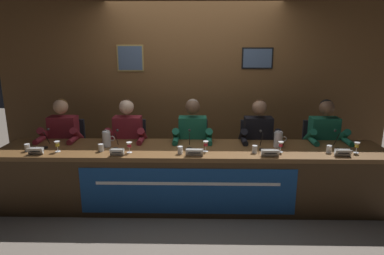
{
  "coord_description": "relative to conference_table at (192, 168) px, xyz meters",
  "views": [
    {
      "loc": [
        0.08,
        -3.85,
        1.96
      ],
      "look_at": [
        0.0,
        0.0,
        0.97
      ],
      "focal_mm": 31.76,
      "sensor_mm": 36.0,
      "label": 1
    }
  ],
  "objects": [
    {
      "name": "ground_plane",
      "position": [
        0.0,
        0.12,
        -0.51
      ],
      "size": [
        12.0,
        12.0,
        0.0
      ],
      "primitive_type": "plane",
      "color": "#70665B"
    },
    {
      "name": "wall_back_panelled",
      "position": [
        0.0,
        1.35,
        0.79
      ],
      "size": [
        5.78,
        0.14,
        2.6
      ],
      "color": "brown",
      "rests_on": "ground_plane"
    },
    {
      "name": "conference_table",
      "position": [
        0.0,
        0.0,
        0.0
      ],
      "size": [
        4.58,
        0.77,
        0.72
      ],
      "color": "brown",
      "rests_on": "ground_plane"
    },
    {
      "name": "chair_far_left",
      "position": [
        -1.71,
        0.68,
        -0.06
      ],
      "size": [
        0.44,
        0.45,
        0.91
      ],
      "color": "black",
      "rests_on": "ground_plane"
    },
    {
      "name": "panelist_far_left",
      "position": [
        -1.71,
        0.48,
        0.21
      ],
      "size": [
        0.51,
        0.48,
        1.24
      ],
      "color": "black",
      "rests_on": "ground_plane"
    },
    {
      "name": "nameplate_far_left",
      "position": [
        -1.75,
        -0.16,
        0.26
      ],
      "size": [
        0.17,
        0.06,
        0.08
      ],
      "color": "white",
      "rests_on": "conference_table"
    },
    {
      "name": "juice_glass_far_left",
      "position": [
        -1.54,
        -0.06,
        0.3
      ],
      "size": [
        0.06,
        0.06,
        0.12
      ],
      "color": "white",
      "rests_on": "conference_table"
    },
    {
      "name": "water_cup_far_left",
      "position": [
        -1.9,
        -0.04,
        0.25
      ],
      "size": [
        0.06,
        0.06,
        0.08
      ],
      "color": "silver",
      "rests_on": "conference_table"
    },
    {
      "name": "microphone_far_left",
      "position": [
        -1.74,
        0.11,
        0.29
      ],
      "size": [
        0.06,
        0.17,
        0.22
      ],
      "color": "black",
      "rests_on": "conference_table"
    },
    {
      "name": "chair_left",
      "position": [
        -0.85,
        0.68,
        -0.06
      ],
      "size": [
        0.44,
        0.45,
        0.91
      ],
      "color": "black",
      "rests_on": "ground_plane"
    },
    {
      "name": "panelist_left",
      "position": [
        -0.85,
        0.48,
        0.21
      ],
      "size": [
        0.51,
        0.48,
        1.24
      ],
      "color": "black",
      "rests_on": "ground_plane"
    },
    {
      "name": "nameplate_left",
      "position": [
        -0.82,
        -0.18,
        0.26
      ],
      "size": [
        0.15,
        0.06,
        0.08
      ],
      "color": "white",
      "rests_on": "conference_table"
    },
    {
      "name": "juice_glass_left",
      "position": [
        -0.71,
        -0.07,
        0.3
      ],
      "size": [
        0.06,
        0.06,
        0.12
      ],
      "color": "white",
      "rests_on": "conference_table"
    },
    {
      "name": "water_cup_left",
      "position": [
        -1.05,
        -0.03,
        0.25
      ],
      "size": [
        0.06,
        0.06,
        0.08
      ],
      "color": "silver",
      "rests_on": "conference_table"
    },
    {
      "name": "microphone_left",
      "position": [
        -0.89,
        0.08,
        0.29
      ],
      "size": [
        0.06,
        0.17,
        0.22
      ],
      "color": "black",
      "rests_on": "conference_table"
    },
    {
      "name": "chair_center",
      "position": [
        0.0,
        0.68,
        -0.06
      ],
      "size": [
        0.44,
        0.45,
        0.91
      ],
      "color": "black",
      "rests_on": "ground_plane"
    },
    {
      "name": "panelist_center",
      "position": [
        0.0,
        0.48,
        0.21
      ],
      "size": [
        0.51,
        0.48,
        1.24
      ],
      "color": "black",
      "rests_on": "ground_plane"
    },
    {
      "name": "nameplate_center",
      "position": [
        0.03,
        -0.17,
        0.26
      ],
      "size": [
        0.2,
        0.06,
        0.08
      ],
      "color": "white",
      "rests_on": "conference_table"
    },
    {
      "name": "juice_glass_center",
      "position": [
        0.16,
        -0.02,
        0.3
      ],
      "size": [
        0.06,
        0.06,
        0.12
      ],
      "color": "white",
      "rests_on": "conference_table"
    },
    {
      "name": "water_cup_center",
      "position": [
        -0.13,
        -0.1,
        0.25
      ],
      "size": [
        0.06,
        0.06,
        0.08
      ],
      "color": "silver",
      "rests_on": "conference_table"
    },
    {
      "name": "microphone_center",
      "position": [
        -0.03,
        0.09,
        0.29
      ],
      "size": [
        0.06,
        0.17,
        0.22
      ],
      "color": "black",
      "rests_on": "conference_table"
    },
    {
      "name": "chair_right",
      "position": [
        0.86,
        0.68,
        -0.06
      ],
      "size": [
        0.44,
        0.45,
        0.91
      ],
      "color": "black",
      "rests_on": "ground_plane"
    },
    {
      "name": "panelist_right",
      "position": [
        0.86,
        0.48,
        0.21
      ],
      "size": [
        0.51,
        0.48,
        1.24
      ],
      "color": "black",
      "rests_on": "ground_plane"
    },
    {
      "name": "nameplate_right",
      "position": [
        0.87,
        -0.17,
        0.26
      ],
      "size": [
        0.2,
        0.06,
        0.08
      ],
      "color": "white",
      "rests_on": "conference_table"
    },
    {
      "name": "juice_glass_right",
      "position": [
        1.02,
        -0.02,
        0.3
      ],
      "size": [
        0.06,
        0.06,
        0.12
      ],
      "color": "white",
      "rests_on": "conference_table"
    },
    {
      "name": "water_cup_right",
      "position": [
        0.72,
        -0.05,
        0.25
      ],
      "size": [
        0.06,
        0.06,
        0.08
      ],
      "color": "silver",
      "rests_on": "conference_table"
    },
    {
      "name": "microphone_right",
      "position": [
        0.82,
        0.07,
        0.29
      ],
      "size": [
        0.06,
        0.17,
        0.22
      ],
      "color": "black",
      "rests_on": "conference_table"
    },
    {
      "name": "chair_far_right",
      "position": [
        1.71,
        0.68,
        -0.06
      ],
      "size": [
        0.44,
        0.45,
        0.91
      ],
      "color": "black",
      "rests_on": "ground_plane"
    },
    {
      "name": "panelist_far_right",
      "position": [
        1.71,
        0.48,
        0.21
      ],
      "size": [
        0.51,
        0.48,
        1.24
      ],
      "color": "black",
      "rests_on": "ground_plane"
    },
    {
      "name": "nameplate_far_right",
      "position": [
        1.67,
        -0.15,
        0.26
      ],
      "size": [
        0.18,
        0.06,
        0.08
      ],
      "color": "white",
      "rests_on": "conference_table"
    },
    {
      "name": "juice_glass_far_right",
      "position": [
        1.87,
        -0.03,
        0.3
      ],
      "size": [
        0.06,
        0.06,
        0.12
      ],
      "color": "white",
      "rests_on": "conference_table"
    },
    {
      "name": "water_cup_far_right",
      "position": [
        1.57,
        -0.03,
        0.25
      ],
      "size": [
        0.06,
        0.06,
        0.08
      ],
      "color": "silver",
      "rests_on": "conference_table"
    },
    {
      "name": "microphone_far_right",
      "position": [
        1.7,
        0.11,
        0.29
      ],
      "size": [
        0.06,
        0.17,
        0.22
      ],
      "color": "black",
      "rests_on": "conference_table"
    },
    {
      "name": "water_pitcher_left_side",
      "position": [
        -1.03,
        0.16,
        0.31
      ],
      "size": [
        0.15,
        0.1,
        0.21
      ],
      "color": "silver",
      "rests_on": "conference_table"
    },
    {
      "name": "water_pitcher_right_side",
      "position": [
        1.03,
        0.18,
        0.31
      ],
      "size": [
        0.15,
        0.1,
        0.21
      ],
      "color": "silver",
      "rests_on": "conference_table"
    }
  ]
}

